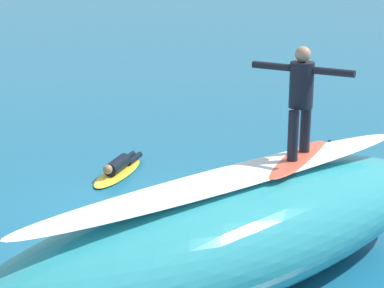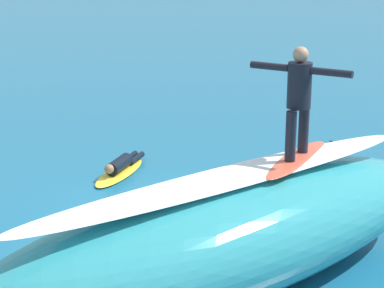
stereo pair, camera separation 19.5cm
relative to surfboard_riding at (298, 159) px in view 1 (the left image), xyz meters
name	(u,v)px [view 1 (the left image)]	position (x,y,z in m)	size (l,w,h in m)	color
ground_plane	(155,216)	(1.45, -2.55, -1.71)	(120.00, 120.00, 0.00)	#196084
wave_crest	(233,235)	(1.22, 0.38, -0.88)	(8.09, 2.37, 1.67)	teal
wave_foam_lip	(234,177)	(1.22, 0.38, -0.01)	(6.87, 0.83, 0.08)	white
surfboard_riding	(298,159)	(0.00, 0.00, 0.00)	(2.14, 0.46, 0.10)	#E0563D
surfer_riding	(301,93)	(0.00, 0.00, 1.00)	(1.07, 1.26, 1.64)	black
surfboard_paddling	(118,173)	(1.48, -5.05, -1.68)	(2.04, 0.57, 0.07)	yellow
surfer_paddling	(120,164)	(1.41, -5.14, -1.51)	(1.19, 1.41, 0.30)	black
buoy_marker	(328,174)	(-2.27, -2.75, -1.42)	(0.59, 0.59, 1.00)	orange
foam_patch_near	(263,166)	(-1.60, -4.29, -1.66)	(0.72, 0.53, 0.12)	white
foam_patch_mid	(303,258)	(-0.16, 0.02, -1.66)	(0.70, 0.55, 0.12)	white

